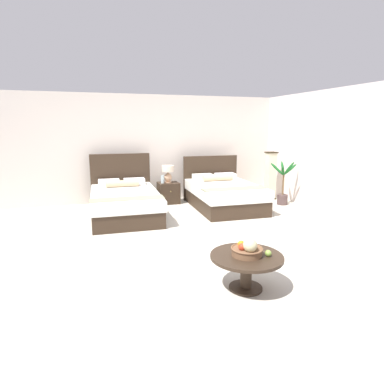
{
  "coord_description": "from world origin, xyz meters",
  "views": [
    {
      "loc": [
        -1.82,
        -4.98,
        1.84
      ],
      "look_at": [
        -0.05,
        0.51,
        0.68
      ],
      "focal_mm": 30.81,
      "sensor_mm": 36.0,
      "label": 1
    }
  ],
  "objects": [
    {
      "name": "potted_palm",
      "position": [
        2.57,
        1.61,
        0.36
      ],
      "size": [
        0.6,
        0.47,
        1.06
      ],
      "color": "#4B3937",
      "rests_on": "ground"
    },
    {
      "name": "ground_plane",
      "position": [
        0.0,
        0.0,
        -0.01
      ],
      "size": [
        9.7,
        9.88,
        0.02
      ],
      "primitive_type": "cube",
      "color": "#BCB5A6"
    },
    {
      "name": "coffee_table",
      "position": [
        -0.16,
        -1.85,
        0.31
      ],
      "size": [
        0.83,
        0.83,
        0.41
      ],
      "color": "#33251A",
      "rests_on": "ground"
    },
    {
      "name": "fruit_bowl",
      "position": [
        -0.16,
        -1.87,
        0.49
      ],
      "size": [
        0.36,
        0.36,
        0.22
      ],
      "color": "brown",
      "rests_on": "coffee_table"
    },
    {
      "name": "loose_apple",
      "position": [
        0.05,
        -1.95,
        0.45
      ],
      "size": [
        0.07,
        0.07,
        0.07
      ],
      "color": "#86AB44",
      "rests_on": "coffee_table"
    },
    {
      "name": "nightstand",
      "position": [
        0.03,
        2.59,
        0.25
      ],
      "size": [
        0.49,
        0.44,
        0.5
      ],
      "color": "#33251A",
      "rests_on": "ground"
    },
    {
      "name": "bed_near_corner",
      "position": [
        1.11,
        1.77,
        0.31
      ],
      "size": [
        1.45,
        2.09,
        1.1
      ],
      "color": "#33251A",
      "rests_on": "ground"
    },
    {
      "name": "floor_lamp_corner",
      "position": [
        2.6,
        2.25,
        0.6
      ],
      "size": [
        0.26,
        0.26,
        1.2
      ],
      "color": "black",
      "rests_on": "ground"
    },
    {
      "name": "bed_near_window",
      "position": [
        -1.11,
        1.78,
        0.29
      ],
      "size": [
        1.43,
        2.28,
        1.2
      ],
      "color": "#33251A",
      "rests_on": "ground"
    },
    {
      "name": "vase",
      "position": [
        -0.12,
        2.55,
        0.6
      ],
      "size": [
        0.08,
        0.08,
        0.19
      ],
      "color": "#AFC3C6",
      "rests_on": "nightstand"
    },
    {
      "name": "wall_side_right",
      "position": [
        3.05,
        0.4,
        1.29
      ],
      "size": [
        0.12,
        5.48,
        2.58
      ],
      "primitive_type": "cube",
      "color": "silver",
      "rests_on": "ground"
    },
    {
      "name": "table_lamp",
      "position": [
        0.03,
        2.61,
        0.76
      ],
      "size": [
        0.29,
        0.29,
        0.41
      ],
      "color": "#DAA982",
      "rests_on": "nightstand"
    },
    {
      "name": "wall_back",
      "position": [
        0.0,
        3.14,
        1.29
      ],
      "size": [
        9.7,
        0.12,
        2.58
      ],
      "primitive_type": "cube",
      "color": "silver",
      "rests_on": "ground"
    }
  ]
}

